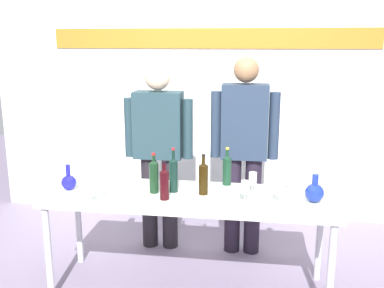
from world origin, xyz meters
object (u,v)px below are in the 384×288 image
Objects in this scene: presenter_right at (244,145)px; wine_glass_left_0 at (87,184)px; decanter_blue_right at (314,192)px; decanter_blue_left at (69,182)px; presenter_left at (159,146)px; wine_glass_left_3 at (106,168)px; wine_glass_right_2 at (245,188)px; wine_glass_right_3 at (253,179)px; wine_bottle_2 at (164,183)px; wine_bottle_3 at (227,169)px; wine_glass_right_0 at (292,178)px; wine_glass_right_1 at (280,188)px; wine_bottle_1 at (154,175)px; wine_glass_left_2 at (99,185)px; wine_bottle_4 at (173,174)px; display_table at (189,203)px; wine_bottle_0 at (203,177)px; wine_glass_left_1 at (90,189)px.

presenter_right is 11.78× the size of wine_glass_left_0.
decanter_blue_left is at bearing -180.00° from decanter_blue_right.
presenter_left is 11.26× the size of wine_glass_left_3.
wine_glass_right_2 is at bearing -170.85° from decanter_blue_right.
presenter_right reaches higher than wine_glass_right_3.
wine_glass_right_3 is (1.38, 0.10, 0.05)m from decanter_blue_left.
wine_glass_left_0 is at bearing -142.41° from presenter_right.
wine_bottle_3 reaches higher than wine_bottle_2.
wine_glass_left_3 is at bearing 163.96° from wine_glass_right_2.
presenter_right reaches higher than wine_bottle_2.
wine_glass_right_1 reaches higher than wine_glass_right_0.
decanter_blue_right is at bearing 5.59° from wine_bottle_2.
wine_glass_left_0 is (-0.45, -0.17, -0.03)m from wine_bottle_1.
wine_bottle_2 is at bearing -177.46° from wine_glass_right_2.
presenter_right is 12.32× the size of wine_glass_left_2.
wine_glass_left_2 is (-0.88, -0.44, -0.03)m from wine_bottle_3.
wine_bottle_4 is 0.63m from wine_glass_left_0.
presenter_right is (0.75, 0.00, 0.04)m from presenter_left.
wine_glass_right_1 is (0.27, -0.77, -0.11)m from presenter_right.
presenter_left is 0.75m from wine_bottle_3.
decanter_blue_right reaches higher than display_table.
wine_bottle_1 is at bearing 178.57° from decanter_blue_right.
wine_glass_right_0 is at bearing 9.86° from wine_bottle_1.
wine_bottle_0 is 0.23m from wine_bottle_4.
wine_glass_left_3 is (-0.33, -0.45, -0.09)m from presenter_left.
display_table is at bearing 36.09° from wine_bottle_2.
wine_glass_left_0 is at bearing -35.67° from decanter_blue_left.
wine_bottle_1 is (0.11, -0.66, -0.06)m from presenter_left.
presenter_left reaches higher than wine_glass_left_2.
wine_glass_right_1 is (1.56, -0.07, 0.05)m from decanter_blue_left.
decanter_blue_left is at bearing -166.17° from wine_bottle_3.
decanter_blue_right is 0.67× the size of wine_bottle_3.
wine_bottle_1 is at bearing -80.56° from presenter_left.
wine_glass_left_1 is (-0.76, -0.28, -0.03)m from wine_bottle_0.
wine_glass_left_2 is at bearing -139.91° from presenter_right.
wine_glass_right_2 is at bearing -8.96° from wine_bottle_1.
wine_glass_right_0 is at bearing 17.22° from wine_glass_left_1.
wine_bottle_1 reaches higher than wine_glass_right_3.
wine_glass_left_0 is (-0.34, -0.84, -0.09)m from presenter_left.
wine_bottle_4 reaches higher than decanter_blue_left.
wine_glass_left_3 is at bearing 95.70° from wine_glass_left_1.
decanter_blue_right reaches higher than wine_glass_left_1.
wine_glass_left_1 is 0.48m from wine_glass_left_3.
display_table is at bearing 167.46° from wine_glass_right_2.
wine_bottle_2 is 0.51m from wine_glass_left_1.
decanter_blue_right is 1.02m from wine_bottle_4.
wine_bottle_0 is at bearing 158.10° from wine_glass_right_2.
wine_bottle_0 is at bearing 2.69° from wine_bottle_1.
wine_bottle_1 is 0.68m from wine_glass_right_2.
wine_glass_left_0 is at bearing -112.05° from presenter_left.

